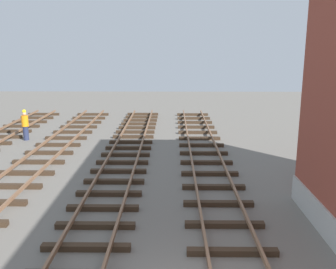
{
  "coord_description": "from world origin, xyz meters",
  "views": [
    {
      "loc": [
        -0.64,
        -6.97,
        5.59
      ],
      "look_at": [
        -0.81,
        8.14,
        2.04
      ],
      "focal_mm": 40.79,
      "sensor_mm": 36.0,
      "label": 1
    }
  ],
  "objects": [
    {
      "name": "track_worker_foreground",
      "position": [
        -9.45,
        15.29,
        0.93
      ],
      "size": [
        0.4,
        0.4,
        1.87
      ],
      "color": "#262D4C",
      "rests_on": "ground"
    }
  ]
}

